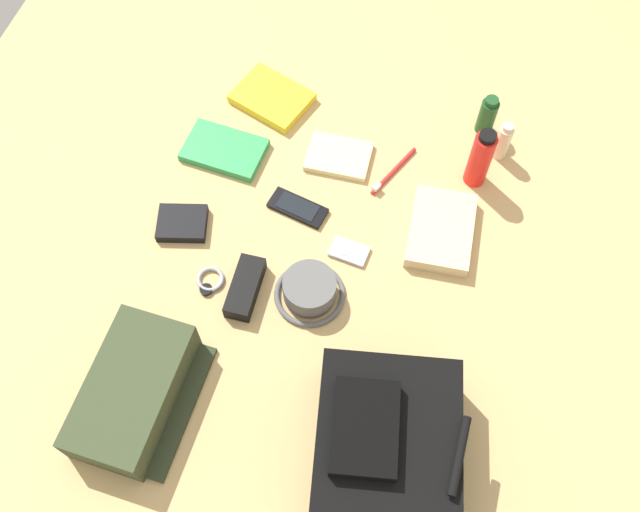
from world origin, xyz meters
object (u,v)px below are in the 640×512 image
(lotion_bottle, at_px, (503,141))
(wallet, at_px, (182,223))
(sunglasses_case, at_px, (245,288))
(sunscreen_spray, at_px, (480,158))
(cell_phone, at_px, (298,208))
(backpack, at_px, (386,445))
(folded_towel, at_px, (441,230))
(travel_guidebook, at_px, (224,150))
(media_player, at_px, (349,252))
(bucket_hat, at_px, (309,290))
(notepad, at_px, (339,156))
(toiletry_pouch, at_px, (134,392))
(toothbrush, at_px, (391,173))
(wristwatch, at_px, (210,281))
(shampoo_bottle, at_px, (487,115))
(paperback_novel, at_px, (272,98))

(lotion_bottle, distance_m, wallet, 0.77)
(sunglasses_case, bearing_deg, lotion_bottle, 135.65)
(sunscreen_spray, xyz_separation_m, cell_phone, (0.20, -0.38, -0.08))
(backpack, relative_size, folded_towel, 1.81)
(travel_guidebook, relative_size, media_player, 2.21)
(bucket_hat, height_order, cell_phone, bucket_hat)
(cell_phone, height_order, wallet, wallet)
(sunscreen_spray, xyz_separation_m, sunglasses_case, (0.43, -0.42, -0.06))
(travel_guidebook, xyz_separation_m, notepad, (-0.06, 0.27, -0.00))
(bucket_hat, bearing_deg, toiletry_pouch, -39.69)
(wallet, height_order, sunglasses_case, sunglasses_case)
(toiletry_pouch, xyz_separation_m, toothbrush, (-0.67, 0.36, -0.04))
(toiletry_pouch, relative_size, sunscreen_spray, 1.78)
(wristwatch, relative_size, wallet, 0.65)
(shampoo_bottle, xyz_separation_m, cell_phone, (0.35, -0.37, -0.05))
(toiletry_pouch, distance_m, wallet, 0.41)
(backpack, height_order, toiletry_pouch, backpack)
(bucket_hat, relative_size, lotion_bottle, 1.40)
(toiletry_pouch, relative_size, wristwatch, 4.26)
(backpack, distance_m, lotion_bottle, 0.78)
(bucket_hat, xyz_separation_m, sunglasses_case, (0.03, -0.13, -0.01))
(backpack, xyz_separation_m, paperback_novel, (-0.78, -0.48, -0.06))
(travel_guidebook, xyz_separation_m, sunglasses_case, (0.34, 0.17, 0.01))
(bucket_hat, height_order, notepad, bucket_hat)
(toiletry_pouch, bearing_deg, backpack, 93.70)
(toothbrush, height_order, wallet, wallet)
(backpack, relative_size, paperback_novel, 1.70)
(bucket_hat, bearing_deg, shampoo_bottle, 152.92)
(lotion_bottle, xyz_separation_m, travel_guidebook, (0.18, -0.64, -0.04))
(sunscreen_spray, relative_size, travel_guidebook, 0.86)
(wallet, bearing_deg, media_player, 80.94)
(backpack, distance_m, bucket_hat, 0.37)
(shampoo_bottle, distance_m, media_player, 0.49)
(travel_guidebook, height_order, wallet, wallet)
(toothbrush, bearing_deg, media_player, -10.00)
(sunscreen_spray, relative_size, paperback_novel, 0.80)
(toiletry_pouch, height_order, toothbrush, toiletry_pouch)
(lotion_bottle, distance_m, wristwatch, 0.76)
(lotion_bottle, bearing_deg, wallet, -58.65)
(shampoo_bottle, distance_m, lotion_bottle, 0.08)
(toiletry_pouch, bearing_deg, toothbrush, 151.86)
(backpack, xyz_separation_m, folded_towel, (-0.51, 0.01, -0.05))
(lotion_bottle, relative_size, wristwatch, 1.56)
(media_player, height_order, notepad, notepad)
(bucket_hat, xyz_separation_m, notepad, (-0.37, -0.04, -0.02))
(travel_guidebook, bearing_deg, media_player, 63.39)
(shampoo_bottle, relative_size, folded_towel, 0.55)
(toiletry_pouch, relative_size, wallet, 2.75)
(bucket_hat, relative_size, sunscreen_spray, 0.92)
(lotion_bottle, distance_m, travel_guidebook, 0.66)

